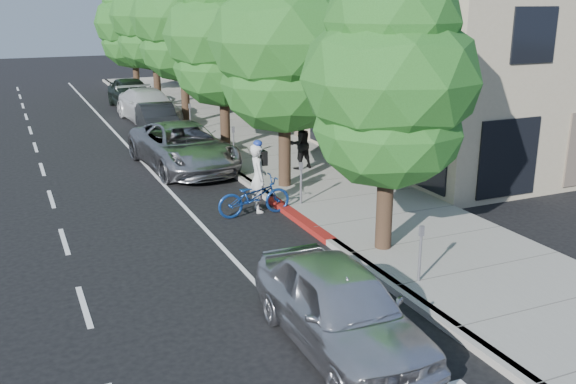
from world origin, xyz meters
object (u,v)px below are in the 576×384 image
street_tree_1 (284,43)px  near_car_a (340,307)px  bicycle (254,196)px  street_tree_4 (153,18)px  dark_sedan (157,119)px  dark_suv_far (131,93)px  silver_suv (183,147)px  pedestrian (300,143)px  white_pickup (148,106)px  street_tree_0 (390,83)px  street_tree_5 (133,24)px  street_tree_2 (223,37)px  cyclist (258,178)px  street_tree_3 (182,19)px

street_tree_1 → near_car_a: bearing=-108.1°
bicycle → street_tree_4: bearing=-4.7°
dark_sedan → dark_suv_far: dark_suv_far is taller
street_tree_4 → silver_suv: 14.79m
dark_sedan → dark_suv_far: (0.36, 8.10, 0.16)m
street_tree_1 → pedestrian: (1.36, 1.75, -3.62)m
white_pickup → dark_suv_far: dark_suv_far is taller
silver_suv → near_car_a: bearing=-97.8°
street_tree_0 → bicycle: bearing=115.1°
street_tree_0 → street_tree_1: (0.00, 6.00, 0.52)m
street_tree_5 → pedestrian: 22.54m
street_tree_2 → street_tree_5: bearing=90.0°
cyclist → pedestrian: cyclist is taller
white_pickup → near_car_a: bearing=-98.8°
street_tree_1 → street_tree_5: 24.00m
street_tree_1 → silver_suv: (-2.30, 4.00, -3.86)m
street_tree_5 → cyclist: size_ratio=3.63×
dark_sedan → near_car_a: 20.05m
street_tree_2 → silver_suv: bearing=-139.0°
street_tree_3 → dark_suv_far: bearing=102.0°
street_tree_4 → cyclist: street_tree_4 is taller
street_tree_5 → white_pickup: street_tree_5 is taller
bicycle → dark_suv_far: bearing=-0.7°
street_tree_4 → bicycle: street_tree_4 is taller
street_tree_1 → street_tree_3: (0.00, 12.00, 0.41)m
street_tree_2 → cyclist: size_ratio=3.69×
street_tree_1 → street_tree_5: street_tree_1 is taller
silver_suv → street_tree_4: bearing=76.3°
dark_sedan → pedestrian: pedestrian is taller
white_pickup → near_car_a: size_ratio=1.20×
street_tree_2 → street_tree_3: 6.02m
cyclist → dark_suv_far: size_ratio=0.40×
near_car_a → pedestrian: size_ratio=2.51×
street_tree_5 → near_car_a: bearing=-95.3°
cyclist → street_tree_5: bearing=5.5°
white_pickup → dark_suv_far: size_ratio=1.10×
street_tree_0 → silver_suv: 10.79m
street_tree_2 → bicycle: size_ratio=3.44×
street_tree_2 → dark_sedan: street_tree_2 is taller
cyclist → street_tree_4: bearing=4.4°
street_tree_0 → street_tree_5: (0.00, 30.00, 0.28)m
street_tree_2 → pedestrian: (1.36, -4.25, -3.51)m
dark_suv_far → near_car_a: dark_suv_far is taller
pedestrian → silver_suv: bearing=-42.3°
cyclist → white_pickup: size_ratio=0.37×
cyclist → white_pickup: bearing=8.3°
silver_suv → near_car_a: size_ratio=1.30×
dark_sedan → dark_suv_far: size_ratio=0.85×
street_tree_3 → dark_suv_far: size_ratio=1.62×
street_tree_5 → dark_suv_far: street_tree_5 is taller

